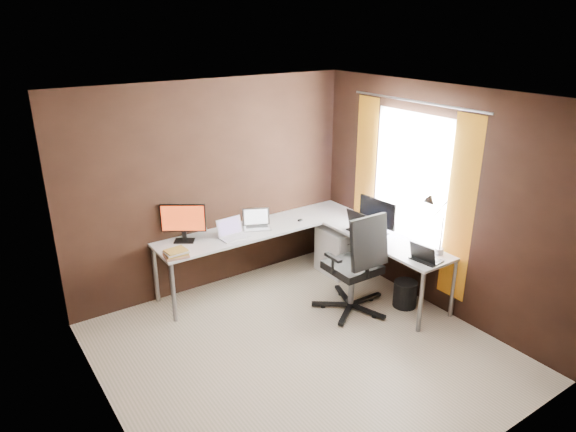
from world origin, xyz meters
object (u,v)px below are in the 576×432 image
object	(u,v)px
drawer_pedestal	(339,250)
laptop_white	(232,233)
laptop_silver	(257,223)
desk_lamp	(434,218)
laptop_black_small	(425,257)
monitor_left	(183,221)
wastebasket	(405,294)
book_stack	(176,253)
laptop_black_big	(365,228)
monitor_right	(377,214)
office_chair	(354,282)

from	to	relation	value
drawer_pedestal	laptop_white	distance (m)	1.50
drawer_pedestal	laptop_silver	size ratio (longest dim) A/B	1.52
desk_lamp	laptop_black_small	bearing A→B (deg)	-160.24
drawer_pedestal	monitor_left	world-z (taller)	monitor_left
monitor_left	wastebasket	distance (m)	2.67
drawer_pedestal	monitor_left	distance (m)	2.08
book_stack	laptop_black_big	bearing A→B (deg)	-17.27
book_stack	wastebasket	xyz separation A→B (m)	(2.22, -1.26, -0.61)
wastebasket	laptop_black_big	bearing A→B (deg)	100.11
drawer_pedestal	desk_lamp	bearing A→B (deg)	-83.37
drawer_pedestal	wastebasket	distance (m)	1.12
laptop_silver	laptop_black_small	bearing A→B (deg)	-37.53
laptop_black_big	wastebasket	distance (m)	0.88
drawer_pedestal	laptop_black_small	xyz separation A→B (m)	(-0.04, -1.43, 0.48)
book_stack	desk_lamp	xyz separation A→B (m)	(2.30, -1.49, 0.38)
monitor_left	desk_lamp	xyz separation A→B (m)	(2.06, -1.82, 0.17)
drawer_pedestal	desk_lamp	xyz separation A→B (m)	(0.16, -1.34, 0.85)
laptop_black_small	wastebasket	size ratio (longest dim) A/B	1.06
monitor_right	laptop_silver	bearing A→B (deg)	41.32
drawer_pedestal	office_chair	bearing A→B (deg)	-119.58
laptop_black_big	wastebasket	world-z (taller)	laptop_black_big
monitor_left	laptop_white	xyz separation A→B (m)	(0.50, -0.20, -0.20)
laptop_white	laptop_black_big	bearing A→B (deg)	-33.28
laptop_white	laptop_black_small	distance (m)	2.18
laptop_silver	office_chair	bearing A→B (deg)	-42.36
monitor_left	wastebasket	world-z (taller)	monitor_left
laptop_black_big	monitor_left	bearing A→B (deg)	56.70
monitor_right	laptop_silver	world-z (taller)	monitor_right
laptop_silver	desk_lamp	distance (m)	2.10
monitor_left	laptop_black_big	distance (m)	2.12
monitor_left	laptop_black_big	world-z (taller)	monitor_left
monitor_left	monitor_right	xyz separation A→B (m)	(1.97, -1.08, -0.01)
monitor_right	laptop_black_big	bearing A→B (deg)	45.32
laptop_black_big	desk_lamp	size ratio (longest dim) A/B	0.68
laptop_white	laptop_silver	xyz separation A→B (m)	(0.39, 0.09, 0.00)
monitor_right	laptop_black_big	world-z (taller)	monitor_right
monitor_right	laptop_white	size ratio (longest dim) A/B	1.56
book_stack	desk_lamp	world-z (taller)	desk_lamp
monitor_left	laptop_black_small	size ratio (longest dim) A/B	1.36
monitor_left	laptop_silver	size ratio (longest dim) A/B	1.12
laptop_black_small	monitor_left	bearing A→B (deg)	37.44
desk_lamp	wastebasket	xyz separation A→B (m)	(-0.09, 0.22, -0.99)
office_chair	monitor_left	bearing A→B (deg)	138.13
laptop_silver	laptop_black_big	world-z (taller)	laptop_black_big
desk_lamp	monitor_left	bearing A→B (deg)	133.17
drawer_pedestal	laptop_black_big	world-z (taller)	laptop_black_big
laptop_black_small	office_chair	size ratio (longest dim) A/B	0.27
laptop_black_big	desk_lamp	world-z (taller)	desk_lamp
laptop_white	laptop_black_big	world-z (taller)	laptop_black_big
book_stack	office_chair	world-z (taller)	office_chair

